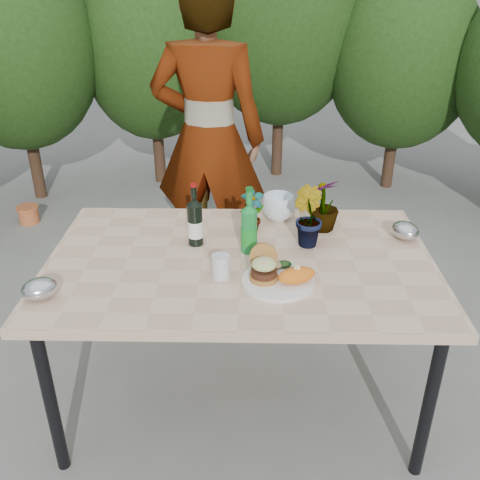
{
  "coord_description": "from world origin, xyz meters",
  "views": [
    {
      "loc": [
        0.03,
        -1.93,
        1.85
      ],
      "look_at": [
        0.0,
        -0.08,
        0.88
      ],
      "focal_mm": 40.0,
      "sensor_mm": 36.0,
      "label": 1
    }
  ],
  "objects_px": {
    "patio_table": "(240,271)",
    "dinner_plate": "(278,281)",
    "wine_bottle": "(195,222)",
    "person": "(208,139)"
  },
  "relations": [
    {
      "from": "dinner_plate",
      "to": "person",
      "type": "height_order",
      "value": "person"
    },
    {
      "from": "patio_table",
      "to": "dinner_plate",
      "type": "height_order",
      "value": "dinner_plate"
    },
    {
      "from": "dinner_plate",
      "to": "person",
      "type": "relative_size",
      "value": 0.15
    },
    {
      "from": "dinner_plate",
      "to": "wine_bottle",
      "type": "xyz_separation_m",
      "value": [
        -0.34,
        0.31,
        0.1
      ]
    },
    {
      "from": "patio_table",
      "to": "person",
      "type": "relative_size",
      "value": 0.87
    },
    {
      "from": "wine_bottle",
      "to": "person",
      "type": "height_order",
      "value": "person"
    },
    {
      "from": "wine_bottle",
      "to": "patio_table",
      "type": "bearing_deg",
      "value": -21.18
    },
    {
      "from": "wine_bottle",
      "to": "person",
      "type": "relative_size",
      "value": 0.15
    },
    {
      "from": "patio_table",
      "to": "dinner_plate",
      "type": "distance_m",
      "value": 0.24
    },
    {
      "from": "dinner_plate",
      "to": "wine_bottle",
      "type": "relative_size",
      "value": 0.99
    }
  ]
}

